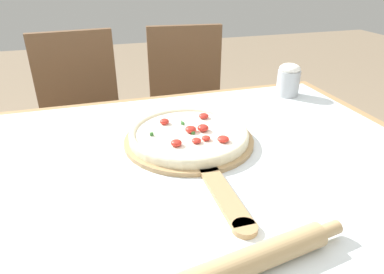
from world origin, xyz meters
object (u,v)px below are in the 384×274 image
object	(u,v)px
flour_cup	(289,79)
pizza_peel	(191,144)
pizza	(189,134)
rolling_pin	(244,263)
chair_right	(188,103)
chair_left	(83,114)

from	to	relation	value
flour_cup	pizza_peel	bearing A→B (deg)	-148.49
pizza	flour_cup	distance (m)	0.53
rolling_pin	chair_right	xyz separation A→B (m)	(0.27, 1.25, -0.23)
pizza_peel	pizza	distance (m)	0.03
chair_left	flour_cup	distance (m)	0.97
pizza	chair_left	bearing A→B (deg)	111.13
chair_left	chair_right	world-z (taller)	same
pizza	chair_right	bearing A→B (deg)	74.14
pizza	pizza_peel	bearing A→B (deg)	-90.87
chair_left	rolling_pin	bearing A→B (deg)	-83.40
rolling_pin	chair_left	xyz separation A→B (m)	(-0.26, 1.25, -0.23)
rolling_pin	chair_right	size ratio (longest dim) A/B	0.44
pizza	chair_right	xyz separation A→B (m)	(0.22, 0.79, -0.23)
rolling_pin	chair_left	bearing A→B (deg)	101.78
pizza_peel	pizza	bearing A→B (deg)	89.13
pizza	rolling_pin	distance (m)	0.47
rolling_pin	pizza	bearing A→B (deg)	84.61
rolling_pin	flour_cup	bearing A→B (deg)	54.97
flour_cup	chair_right	bearing A→B (deg)	114.39
chair_left	chair_right	distance (m)	0.53
pizza_peel	flour_cup	distance (m)	0.55
rolling_pin	chair_left	distance (m)	1.30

